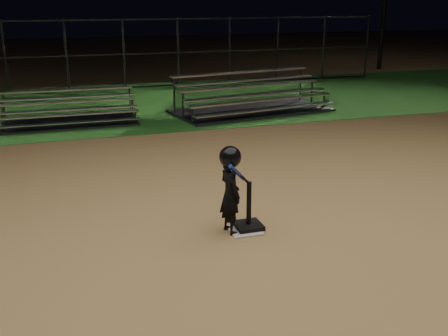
# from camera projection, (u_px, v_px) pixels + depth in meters

# --- Properties ---
(ground) EXTENTS (80.00, 80.00, 0.00)m
(ground) POSITION_uv_depth(u_px,v_px,m) (245.00, 231.00, 7.67)
(ground) COLOR #A9824C
(ground) RESTS_ON ground
(grass_strip) EXTENTS (60.00, 8.00, 0.01)m
(grass_strip) POSITION_uv_depth(u_px,v_px,m) (139.00, 104.00, 16.74)
(grass_strip) COLOR #20561C
(grass_strip) RESTS_ON ground
(home_plate) EXTENTS (0.45, 0.45, 0.02)m
(home_plate) POSITION_uv_depth(u_px,v_px,m) (245.00, 230.00, 7.67)
(home_plate) COLOR beige
(home_plate) RESTS_ON ground
(batting_tee) EXTENTS (0.38, 0.38, 0.71)m
(batting_tee) POSITION_uv_depth(u_px,v_px,m) (249.00, 220.00, 7.69)
(batting_tee) COLOR black
(batting_tee) RESTS_ON home_plate
(child_batter) EXTENTS (0.46, 0.58, 1.28)m
(child_batter) POSITION_uv_depth(u_px,v_px,m) (230.00, 187.00, 7.43)
(child_batter) COLOR black
(child_batter) RESTS_ON ground
(bleacher_left) EXTENTS (3.46, 1.69, 0.85)m
(bleacher_left) POSITION_uv_depth(u_px,v_px,m) (71.00, 117.00, 14.04)
(bleacher_left) COLOR silver
(bleacher_left) RESTS_ON ground
(bleacher_right) EXTENTS (4.81, 2.92, 1.10)m
(bleacher_right) POSITION_uv_depth(u_px,v_px,m) (252.00, 104.00, 15.48)
(bleacher_right) COLOR #B7B8BD
(bleacher_right) RESTS_ON ground
(backstop_fence) EXTENTS (20.08, 0.08, 2.50)m
(backstop_fence) POSITION_uv_depth(u_px,v_px,m) (124.00, 54.00, 19.08)
(backstop_fence) COLOR #38383D
(backstop_fence) RESTS_ON ground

